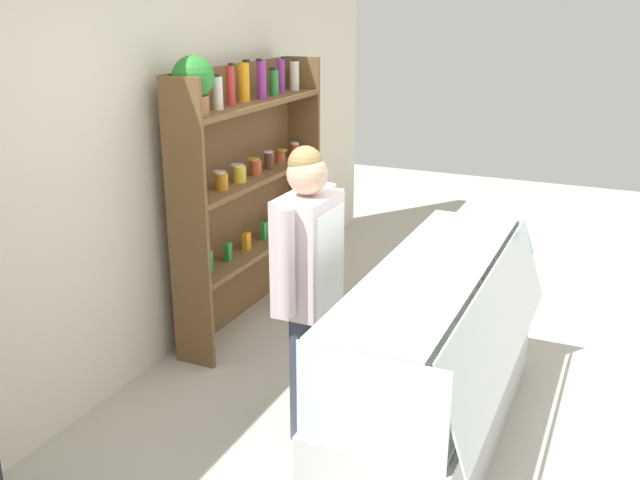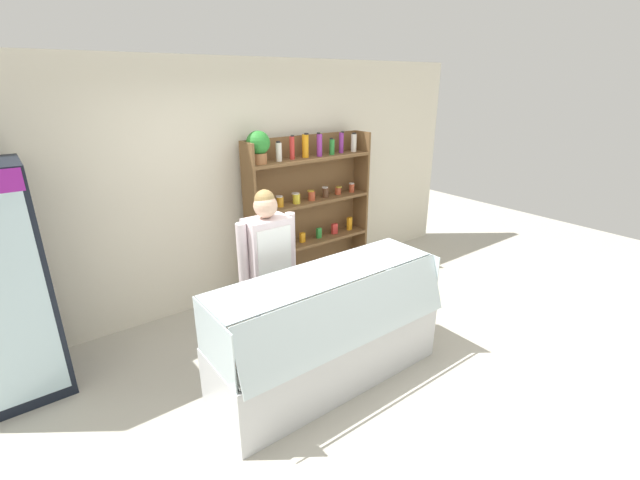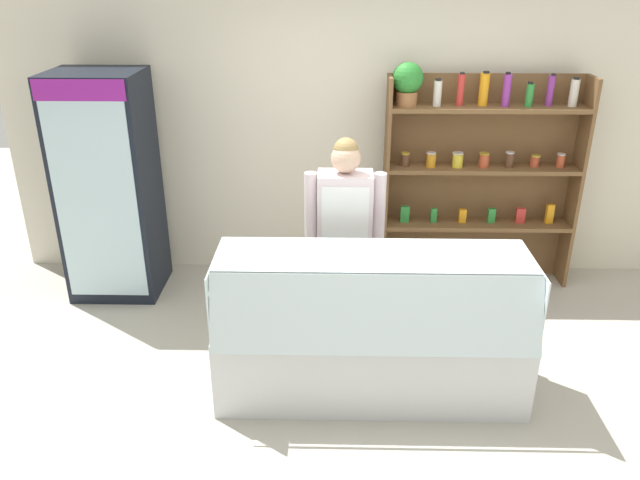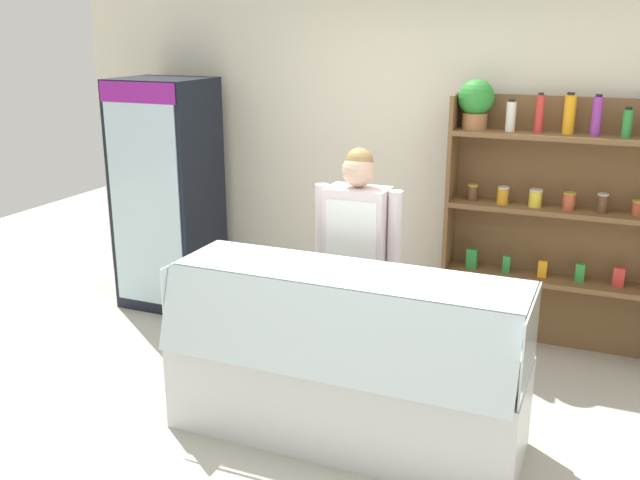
% 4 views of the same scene
% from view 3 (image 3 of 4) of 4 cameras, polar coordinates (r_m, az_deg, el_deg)
% --- Properties ---
extents(ground_plane, '(12.00, 12.00, 0.00)m').
position_cam_3_polar(ground_plane, '(4.46, 7.19, -13.44)').
color(ground_plane, '#B7B2A3').
extents(back_wall, '(6.80, 0.10, 2.70)m').
position_cam_3_polar(back_wall, '(5.66, 6.04, 10.15)').
color(back_wall, silver).
rests_on(back_wall, ground).
extents(drinks_fridge, '(0.74, 0.65, 1.92)m').
position_cam_3_polar(drinks_fridge, '(5.58, -18.73, 4.61)').
color(drinks_fridge, black).
rests_on(drinks_fridge, ground).
extents(shelving_unit, '(1.68, 0.29, 1.97)m').
position_cam_3_polar(shelving_unit, '(5.59, 13.79, 6.81)').
color(shelving_unit, brown).
rests_on(shelving_unit, ground).
extents(deli_display_case, '(2.03, 0.73, 1.01)m').
position_cam_3_polar(deli_display_case, '(4.26, 4.57, -10.09)').
color(deli_display_case, silver).
rests_on(deli_display_case, ground).
extents(shop_clerk, '(0.58, 0.25, 1.60)m').
position_cam_3_polar(shop_clerk, '(4.53, 2.26, 1.18)').
color(shop_clerk, '#383D51').
rests_on(shop_clerk, ground).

